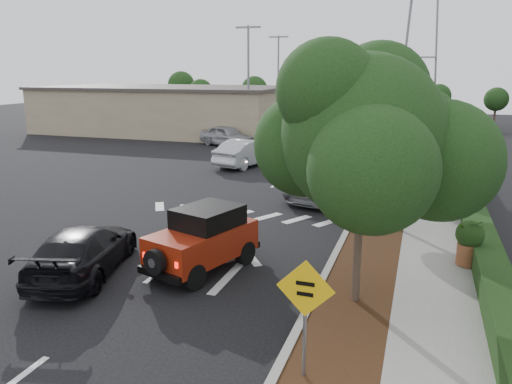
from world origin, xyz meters
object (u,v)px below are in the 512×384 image
at_px(silver_suv_ahead, 333,179).
at_px(speed_hump_sign, 305,303).
at_px(black_suv_oncoming, 84,250).
at_px(red_jeep, 206,238).

relative_size(silver_suv_ahead, speed_hump_sign, 2.60).
xyz_separation_m(silver_suv_ahead, black_suv_oncoming, (-5.18, -10.98, -0.14)).
xyz_separation_m(red_jeep, speed_hump_sign, (3.93, -4.43, 0.65)).
distance_m(red_jeep, silver_suv_ahead, 9.76).
bearing_deg(black_suv_oncoming, red_jeep, -170.76).
bearing_deg(black_suv_oncoming, speed_hump_sign, 142.01).
bearing_deg(red_jeep, silver_suv_ahead, 95.82).
distance_m(red_jeep, speed_hump_sign, 5.96).
height_order(silver_suv_ahead, black_suv_oncoming, silver_suv_ahead).
distance_m(red_jeep, black_suv_oncoming, 3.48).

